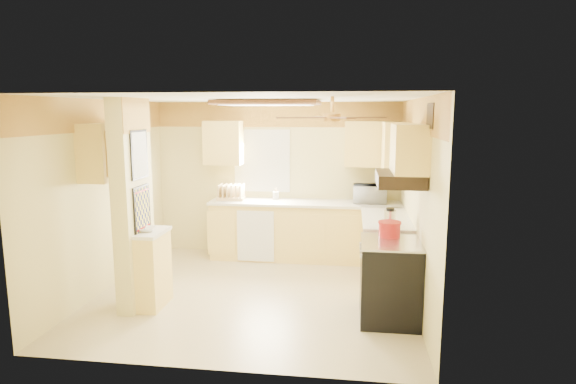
# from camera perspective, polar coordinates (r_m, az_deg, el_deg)

# --- Properties ---
(floor) EXTENTS (4.00, 4.00, 0.00)m
(floor) POSITION_cam_1_polar(r_m,az_deg,el_deg) (6.42, -3.93, -11.93)
(floor) COLOR #C3B187
(floor) RESTS_ON ground
(ceiling) EXTENTS (4.00, 4.00, 0.00)m
(ceiling) POSITION_cam_1_polar(r_m,az_deg,el_deg) (5.98, -4.21, 10.98)
(ceiling) COLOR white
(ceiling) RESTS_ON wall_back
(wall_back) EXTENTS (4.00, 0.00, 4.00)m
(wall_back) POSITION_cam_1_polar(r_m,az_deg,el_deg) (7.92, -1.28, 1.55)
(wall_back) COLOR #DFD188
(wall_back) RESTS_ON floor
(wall_front) EXTENTS (4.00, 0.00, 4.00)m
(wall_front) POSITION_cam_1_polar(r_m,az_deg,el_deg) (4.28, -9.25, -5.39)
(wall_front) COLOR #DFD188
(wall_front) RESTS_ON floor
(wall_left) EXTENTS (0.00, 3.80, 3.80)m
(wall_left) POSITION_cam_1_polar(r_m,az_deg,el_deg) (6.77, -20.88, -0.42)
(wall_left) COLOR #DFD188
(wall_left) RESTS_ON floor
(wall_right) EXTENTS (0.00, 3.80, 3.80)m
(wall_right) POSITION_cam_1_polar(r_m,az_deg,el_deg) (6.00, 14.98, -1.31)
(wall_right) COLOR #DFD188
(wall_right) RESTS_ON floor
(wallpaper_border) EXTENTS (4.00, 0.02, 0.40)m
(wallpaper_border) POSITION_cam_1_polar(r_m,az_deg,el_deg) (7.83, -1.34, 9.16)
(wallpaper_border) COLOR #FFC34B
(wallpaper_border) RESTS_ON wall_back
(partition_column) EXTENTS (0.20, 0.70, 2.50)m
(partition_column) POSITION_cam_1_polar(r_m,az_deg,el_deg) (5.99, -17.91, -1.47)
(partition_column) COLOR #DFD188
(partition_column) RESTS_ON floor
(partition_ledge) EXTENTS (0.25, 0.55, 0.90)m
(partition_ledge) POSITION_cam_1_polar(r_m,az_deg,el_deg) (6.10, -15.64, -8.94)
(partition_ledge) COLOR #F0CD68
(partition_ledge) RESTS_ON floor
(ledge_top) EXTENTS (0.28, 0.58, 0.04)m
(ledge_top) POSITION_cam_1_polar(r_m,az_deg,el_deg) (5.97, -15.84, -4.65)
(ledge_top) COLOR white
(ledge_top) RESTS_ON partition_ledge
(lower_cabinets_back) EXTENTS (3.00, 0.60, 0.90)m
(lower_cabinets_back) POSITION_cam_1_polar(r_m,az_deg,el_deg) (7.72, 2.07, -4.71)
(lower_cabinets_back) COLOR #F0CD68
(lower_cabinets_back) RESTS_ON floor
(lower_cabinets_right) EXTENTS (0.60, 1.40, 0.90)m
(lower_cabinets_right) POSITION_cam_1_polar(r_m,az_deg,el_deg) (6.74, 11.50, -7.01)
(lower_cabinets_right) COLOR #F0CD68
(lower_cabinets_right) RESTS_ON floor
(countertop_back) EXTENTS (3.04, 0.64, 0.04)m
(countertop_back) POSITION_cam_1_polar(r_m,az_deg,el_deg) (7.61, 2.08, -1.30)
(countertop_back) COLOR white
(countertop_back) RESTS_ON lower_cabinets_back
(countertop_right) EXTENTS (0.64, 1.44, 0.04)m
(countertop_right) POSITION_cam_1_polar(r_m,az_deg,el_deg) (6.62, 11.55, -3.11)
(countertop_right) COLOR white
(countertop_right) RESTS_ON lower_cabinets_right
(dishwasher_panel) EXTENTS (0.58, 0.02, 0.80)m
(dishwasher_panel) POSITION_cam_1_polar(r_m,az_deg,el_deg) (7.54, -3.87, -5.24)
(dishwasher_panel) COLOR white
(dishwasher_panel) RESTS_ON lower_cabinets_back
(window) EXTENTS (0.92, 0.02, 1.02)m
(window) POSITION_cam_1_polar(r_m,az_deg,el_deg) (7.92, -3.10, 3.72)
(window) COLOR white
(window) RESTS_ON wall_back
(upper_cab_back_left) EXTENTS (0.60, 0.35, 0.70)m
(upper_cab_back_left) POSITION_cam_1_polar(r_m,az_deg,el_deg) (7.87, -7.66, 5.81)
(upper_cab_back_left) COLOR #F0CD68
(upper_cab_back_left) RESTS_ON wall_back
(upper_cab_back_right) EXTENTS (0.90, 0.35, 0.70)m
(upper_cab_back_right) POSITION_cam_1_polar(r_m,az_deg,el_deg) (7.60, 10.17, 5.62)
(upper_cab_back_right) COLOR #F0CD68
(upper_cab_back_right) RESTS_ON wall_back
(upper_cab_right) EXTENTS (0.35, 1.00, 0.70)m
(upper_cab_right) POSITION_cam_1_polar(r_m,az_deg,el_deg) (7.15, 12.54, 5.31)
(upper_cab_right) COLOR #F0CD68
(upper_cab_right) RESTS_ON wall_right
(upper_cab_left_wall) EXTENTS (0.35, 0.75, 0.70)m
(upper_cab_left_wall) POSITION_cam_1_polar(r_m,az_deg,el_deg) (6.40, -20.88, 4.46)
(upper_cab_left_wall) COLOR #F0CD68
(upper_cab_left_wall) RESTS_ON wall_left
(upper_cab_over_stove) EXTENTS (0.35, 0.76, 0.52)m
(upper_cab_over_stove) POSITION_cam_1_polar(r_m,az_deg,el_deg) (5.35, 14.16, 5.02)
(upper_cab_over_stove) COLOR #F0CD68
(upper_cab_over_stove) RESTS_ON wall_right
(stove) EXTENTS (0.68, 0.77, 0.92)m
(stove) POSITION_cam_1_polar(r_m,az_deg,el_deg) (5.64, 11.96, -10.19)
(stove) COLOR black
(stove) RESTS_ON floor
(range_hood) EXTENTS (0.50, 0.76, 0.14)m
(range_hood) POSITION_cam_1_polar(r_m,az_deg,el_deg) (5.38, 13.12, 1.54)
(range_hood) COLOR black
(range_hood) RESTS_ON upper_cab_over_stove
(poster_menu) EXTENTS (0.02, 0.42, 0.57)m
(poster_menu) POSITION_cam_1_polar(r_m,az_deg,el_deg) (5.87, -17.22, 4.26)
(poster_menu) COLOR black
(poster_menu) RESTS_ON partition_column
(poster_nashville) EXTENTS (0.02, 0.42, 0.57)m
(poster_nashville) POSITION_cam_1_polar(r_m,az_deg,el_deg) (5.96, -16.91, -1.98)
(poster_nashville) COLOR black
(poster_nashville) RESTS_ON partition_column
(ceiling_light_panel) EXTENTS (1.35, 0.95, 0.06)m
(ceiling_light_panel) POSITION_cam_1_polar(r_m,az_deg,el_deg) (6.45, -2.39, 10.48)
(ceiling_light_panel) COLOR brown
(ceiling_light_panel) RESTS_ON ceiling
(ceiling_fan) EXTENTS (1.15, 1.15, 0.26)m
(ceiling_fan) POSITION_cam_1_polar(r_m,az_deg,el_deg) (5.16, 5.25, 8.84)
(ceiling_fan) COLOR gold
(ceiling_fan) RESTS_ON ceiling
(vent_grate) EXTENTS (0.02, 0.40, 0.25)m
(vent_grate) POSITION_cam_1_polar(r_m,az_deg,el_deg) (5.01, 16.55, 8.64)
(vent_grate) COLOR black
(vent_grate) RESTS_ON wall_right
(microwave) EXTENTS (0.52, 0.35, 0.28)m
(microwave) POSITION_cam_1_polar(r_m,az_deg,el_deg) (7.59, 9.69, -0.22)
(microwave) COLOR white
(microwave) RESTS_ON countertop_back
(bowl) EXTENTS (0.24, 0.24, 0.05)m
(bowl) POSITION_cam_1_polar(r_m,az_deg,el_deg) (5.95, -16.38, -4.27)
(bowl) COLOR white
(bowl) RESTS_ON ledge_top
(dutch_oven) EXTENTS (0.26, 0.26, 0.18)m
(dutch_oven) POSITION_cam_1_polar(r_m,az_deg,el_deg) (5.69, 11.94, -4.30)
(dutch_oven) COLOR #AD191A
(dutch_oven) RESTS_ON stove
(kettle) EXTENTS (0.15, 0.15, 0.23)m
(kettle) POSITION_cam_1_polar(r_m,az_deg,el_deg) (6.08, 12.00, -3.02)
(kettle) COLOR silver
(kettle) RESTS_ON countertop_right
(dish_rack) EXTENTS (0.44, 0.34, 0.24)m
(dish_rack) POSITION_cam_1_polar(r_m,az_deg,el_deg) (7.84, -6.78, -0.24)
(dish_rack) COLOR tan
(dish_rack) RESTS_ON countertop_back
(utensil_crock) EXTENTS (0.10, 0.10, 0.19)m
(utensil_crock) POSITION_cam_1_polar(r_m,az_deg,el_deg) (7.81, -1.46, -0.40)
(utensil_crock) COLOR white
(utensil_crock) RESTS_ON countertop_back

